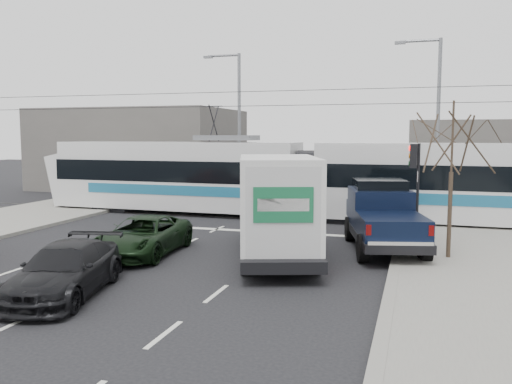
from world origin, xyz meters
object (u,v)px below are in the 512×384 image
(bare_tree, at_px, (452,144))
(tram, at_px, (307,179))
(street_lamp_near, at_px, (434,115))
(navy_pickup, at_px, (382,216))
(traffic_signal, at_px, (415,169))
(silver_pickup, at_px, (278,218))
(street_lamp_far, at_px, (236,118))
(green_car, at_px, (143,236))
(box_truck, at_px, (277,209))
(dark_car, at_px, (65,270))

(bare_tree, relative_size, tram, 0.18)
(bare_tree, relative_size, street_lamp_near, 0.56)
(bare_tree, xyz_separation_m, navy_pickup, (-2.19, 1.44, -2.59))
(traffic_signal, distance_m, silver_pickup, 5.96)
(street_lamp_far, height_order, green_car, street_lamp_far)
(silver_pickup, bearing_deg, navy_pickup, -15.45)
(traffic_signal, xyz_separation_m, box_truck, (-4.23, -5.38, -1.06))
(silver_pickup, height_order, green_car, silver_pickup)
(box_truck, bearing_deg, street_lamp_near, 50.66)
(traffic_signal, xyz_separation_m, tram, (-5.03, 3.58, -0.78))
(bare_tree, relative_size, traffic_signal, 1.39)
(tram, height_order, navy_pickup, tram)
(bare_tree, distance_m, street_lamp_far, 17.97)
(street_lamp_far, xyz_separation_m, tram, (5.62, -5.92, -3.15))
(silver_pickup, distance_m, dark_car, 8.45)
(bare_tree, bearing_deg, street_lamp_near, 91.42)
(street_lamp_far, bearing_deg, street_lamp_near, -9.87)
(bare_tree, relative_size, box_truck, 0.70)
(navy_pickup, bearing_deg, silver_pickup, 174.76)
(tram, bearing_deg, bare_tree, -49.33)
(tram, height_order, green_car, tram)
(tram, xyz_separation_m, box_truck, (0.80, -8.96, -0.28))
(tram, bearing_deg, navy_pickup, -55.53)
(traffic_signal, relative_size, navy_pickup, 0.59)
(tram, relative_size, navy_pickup, 4.43)
(tram, bearing_deg, silver_pickup, -86.39)
(traffic_signal, distance_m, box_truck, 6.92)
(street_lamp_far, height_order, dark_car, street_lamp_far)
(street_lamp_near, bearing_deg, box_truck, -111.49)
(bare_tree, bearing_deg, silver_pickup, 171.32)
(traffic_signal, relative_size, dark_car, 0.80)
(bare_tree, bearing_deg, traffic_signal, 105.76)
(bare_tree, height_order, tram, tram)
(green_car, bearing_deg, box_truck, 2.58)
(tram, relative_size, dark_car, 6.00)
(silver_pickup, bearing_deg, street_lamp_near, 38.43)
(dark_car, bearing_deg, silver_pickup, 52.74)
(street_lamp_near, relative_size, box_truck, 1.25)
(silver_pickup, height_order, dark_car, silver_pickup)
(street_lamp_near, bearing_deg, navy_pickup, -100.69)
(street_lamp_near, distance_m, silver_pickup, 12.68)
(traffic_signal, xyz_separation_m, street_lamp_near, (0.84, 7.50, 2.37))
(traffic_signal, distance_m, street_lamp_near, 7.91)
(tram, distance_m, dark_car, 14.76)
(street_lamp_near, xyz_separation_m, tram, (-5.88, -3.92, -3.15))
(street_lamp_far, relative_size, navy_pickup, 1.47)
(navy_pickup, xyz_separation_m, dark_car, (-7.33, -8.17, -0.55))
(traffic_signal, bearing_deg, navy_pickup, -112.44)
(traffic_signal, xyz_separation_m, dark_car, (-8.39, -10.73, -2.08))
(street_lamp_far, xyz_separation_m, dark_car, (2.27, -20.24, -4.46))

